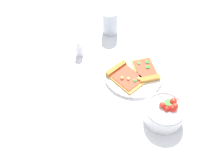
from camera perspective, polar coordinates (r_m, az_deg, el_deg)
ground_plane at (r=1.02m, az=1.57°, el=-0.48°), size 2.40×2.40×0.00m
plate at (r=1.03m, az=4.77°, el=0.12°), size 0.23×0.23×0.01m
pizza_slice_near at (r=1.03m, az=7.59°, el=0.72°), size 0.14×0.11×0.02m
pizza_slice_far at (r=1.00m, az=2.78°, el=-0.19°), size 0.16×0.16×0.02m
salad_bowl at (r=0.91m, az=11.48°, el=-8.13°), size 0.14×0.14×0.08m
soda_glass at (r=1.18m, az=-0.34°, el=11.34°), size 0.07×0.07×0.11m
paper_napkin at (r=0.88m, az=-8.18°, el=-14.69°), size 0.15×0.17×0.00m
pepper_shaker at (r=1.09m, az=-7.14°, el=5.53°), size 0.03×0.03×0.07m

